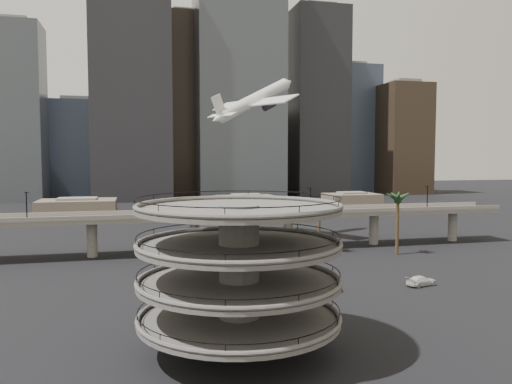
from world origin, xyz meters
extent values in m
plane|color=black|center=(0.00, 0.00, 0.00)|extent=(700.00, 700.00, 0.00)
cylinder|color=#4F4D4A|center=(-13.00, -4.00, 8.00)|extent=(4.40, 4.40, 16.50)
cylinder|color=#4F4D4A|center=(-13.00, -4.00, 3.77)|extent=(22.00, 22.00, 0.45)
torus|color=#4F4D4A|center=(-13.00, -4.00, 4.25)|extent=(22.20, 22.20, 0.50)
torus|color=black|center=(-13.00, -4.00, 5.05)|extent=(21.80, 21.80, 0.10)
cylinder|color=#4F4D4A|center=(-13.00, -4.00, 7.78)|extent=(22.00, 22.00, 0.45)
torus|color=#4F4D4A|center=(-13.00, -4.00, 8.25)|extent=(22.20, 22.20, 0.50)
torus|color=black|center=(-13.00, -4.00, 9.05)|extent=(21.80, 21.80, 0.10)
cylinder|color=#4F4D4A|center=(-13.00, -4.00, 11.78)|extent=(22.00, 22.00, 0.45)
torus|color=#4F4D4A|center=(-13.00, -4.00, 12.25)|extent=(22.20, 22.20, 0.50)
torus|color=black|center=(-13.00, -4.00, 13.05)|extent=(21.80, 21.80, 0.10)
cylinder|color=#4F4D4A|center=(-13.00, -4.00, 15.78)|extent=(22.00, 22.00, 0.45)
torus|color=#4F4D4A|center=(-13.00, -4.00, 16.25)|extent=(22.20, 22.20, 0.50)
torus|color=black|center=(-13.00, -4.00, 17.05)|extent=(21.80, 21.80, 0.10)
cube|color=slate|center=(0.00, 55.00, 8.00)|extent=(130.00, 9.00, 0.90)
cube|color=slate|center=(0.00, 50.50, 8.90)|extent=(130.00, 0.30, 1.00)
cube|color=slate|center=(0.00, 59.50, 8.90)|extent=(130.00, 0.30, 1.00)
cylinder|color=slate|center=(-33.00, 55.00, 3.80)|extent=(2.20, 2.20, 8.00)
cylinder|color=slate|center=(-11.00, 55.00, 3.80)|extent=(2.20, 2.20, 8.00)
cylinder|color=slate|center=(11.00, 55.00, 3.80)|extent=(2.20, 2.20, 8.00)
cylinder|color=slate|center=(33.00, 55.00, 3.80)|extent=(2.20, 2.20, 8.00)
cylinder|color=slate|center=(55.00, 55.00, 3.80)|extent=(2.20, 2.20, 8.00)
cylinder|color=black|center=(-45.00, 51.00, 11.50)|extent=(0.24, 0.24, 6.00)
cylinder|color=black|center=(-15.00, 51.00, 11.50)|extent=(0.24, 0.24, 6.00)
cylinder|color=black|center=(15.00, 51.00, 11.50)|extent=(0.24, 0.24, 6.00)
cylinder|color=black|center=(45.00, 51.00, 11.50)|extent=(0.24, 0.24, 6.00)
cylinder|color=#47351E|center=(-6.00, 44.00, 6.08)|extent=(0.70, 0.70, 12.15)
ellipsoid|color=#1A391A|center=(-6.00, 44.00, 12.55)|extent=(4.40, 4.40, 2.00)
cylinder|color=#47351E|center=(16.00, 48.00, 5.40)|extent=(0.70, 0.70, 10.80)
ellipsoid|color=#1A391A|center=(16.00, 48.00, 11.20)|extent=(4.40, 4.40, 2.00)
cylinder|color=#47351E|center=(32.00, 42.00, 6.30)|extent=(0.70, 0.70, 12.60)
ellipsoid|color=#1A391A|center=(32.00, 42.00, 13.00)|extent=(4.40, 4.40, 2.00)
cube|color=brown|center=(-45.00, 140.00, 2.75)|extent=(28.00, 18.00, 5.50)
cube|color=slate|center=(-45.00, 140.00, 5.90)|extent=(14.00, 9.00, 0.80)
cube|color=brown|center=(22.00, 150.00, 2.50)|extent=(24.00, 16.00, 5.00)
cube|color=slate|center=(22.00, 150.00, 5.40)|extent=(12.00, 8.00, 0.80)
cube|color=brown|center=(65.00, 138.00, 3.00)|extent=(22.00, 15.00, 6.00)
cube|color=slate|center=(65.00, 138.00, 6.40)|extent=(11.00, 7.50, 0.80)
cube|color=#444B51|center=(-80.00, 210.00, 42.97)|extent=(26.00, 24.00, 85.94)
cube|color=slate|center=(-80.00, 210.00, 87.14)|extent=(14.30, 13.20, 2.40)
cube|color=#364153|center=(-55.00, 245.00, 26.44)|extent=(30.00, 30.00, 52.89)
cube|color=slate|center=(-55.00, 245.00, 54.09)|extent=(16.50, 16.50, 2.40)
cube|color=black|center=(-25.00, 200.00, 60.60)|extent=(38.00, 30.00, 121.20)
cube|color=#32261C|center=(5.00, 225.00, 49.58)|extent=(28.00, 26.00, 99.16)
cube|color=slate|center=(5.00, 225.00, 100.36)|extent=(15.40, 14.30, 2.40)
cube|color=#444B51|center=(30.00, 205.00, 66.11)|extent=(45.00, 32.00, 132.21)
cube|color=gray|center=(55.00, 240.00, 23.14)|extent=(24.00, 24.00, 46.27)
cube|color=slate|center=(55.00, 240.00, 47.47)|extent=(13.20, 13.20, 2.40)
cube|color=black|center=(78.00, 215.00, 52.33)|extent=(30.00, 28.00, 104.67)
cube|color=slate|center=(78.00, 215.00, 105.87)|extent=(16.50, 15.40, 2.40)
cube|color=#364153|center=(105.00, 235.00, 38.56)|extent=(34.00, 30.00, 77.12)
cube|color=slate|center=(105.00, 235.00, 78.32)|extent=(18.70, 16.50, 2.40)
cube|color=#32261C|center=(130.00, 210.00, 31.95)|extent=(26.00, 26.00, 63.90)
cube|color=slate|center=(130.00, 210.00, 65.10)|extent=(14.30, 14.30, 2.40)
cube|color=gray|center=(18.00, 260.00, 20.93)|extent=(22.00, 22.00, 41.87)
cube|color=slate|center=(18.00, 260.00, 43.07)|extent=(12.10, 12.10, 2.40)
cylinder|color=silver|center=(6.85, 71.32, 36.34)|extent=(22.61, 15.09, 13.20)
cone|color=silver|center=(17.83, 77.75, 42.01)|extent=(5.25, 4.91, 4.24)
cone|color=silver|center=(-4.13, 64.88, 30.67)|extent=(4.94, 4.53, 3.91)
cube|color=silver|center=(6.33, 71.01, 35.49)|extent=(18.36, 26.03, 2.66)
cube|color=silver|center=(-2.84, 65.63, 31.73)|extent=(6.33, 8.80, 1.08)
cube|color=silver|center=(-3.72, 65.11, 34.03)|extent=(4.16, 2.62, 5.69)
cylinder|color=#222327|center=(4.63, 75.74, 34.52)|extent=(4.52, 3.67, 3.18)
cylinder|color=#222327|center=(9.63, 67.21, 34.52)|extent=(4.52, 3.67, 3.18)
imported|color=#A14317|center=(-2.26, 21.13, 0.77)|extent=(4.60, 2.02, 1.54)
imported|color=black|center=(5.44, 16.69, 0.78)|extent=(4.84, 1.93, 1.57)
imported|color=silver|center=(22.35, 16.84, 0.81)|extent=(5.96, 3.53, 1.62)
camera|label=1|loc=(-23.76, -56.19, 21.39)|focal=35.00mm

